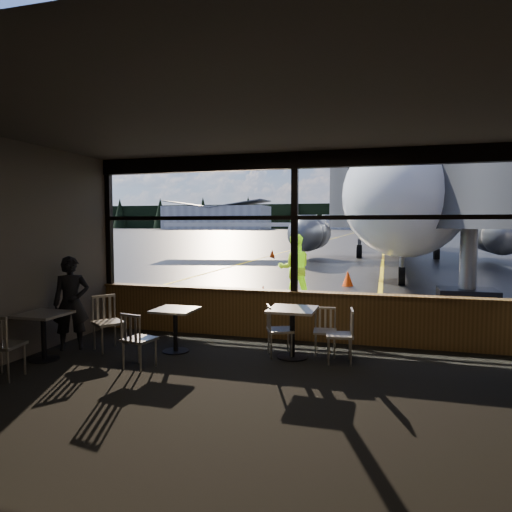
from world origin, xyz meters
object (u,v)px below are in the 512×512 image
at_px(chair_near_n, 325,332).
at_px(cone_extra, 263,294).
at_px(cone_nose, 348,278).
at_px(cafe_table_left, 44,337).
at_px(chair_mid_s, 140,340).
at_px(chair_near_e, 339,336).
at_px(ground_crew, 294,268).
at_px(passenger, 71,303).
at_px(cone_wing, 272,253).
at_px(jet_bridge, 459,211).
at_px(cafe_table_near, 292,333).
at_px(chair_near_w, 280,331).
at_px(chair_mid_w, 109,323).
at_px(chair_left_s, 4,346).
at_px(cafe_table_mid, 175,330).
at_px(airliner, 399,167).

xyz_separation_m(chair_near_n, cone_extra, (-2.35, 4.80, -0.16)).
bearing_deg(cone_nose, chair_near_n, -87.89).
relative_size(cafe_table_left, chair_mid_s, 0.88).
bearing_deg(chair_near_e, ground_crew, 10.03).
height_order(passenger, cone_wing, passenger).
distance_m(ground_crew, cone_wing, 17.44).
xyz_separation_m(jet_bridge, cafe_table_near, (-3.39, -6.68, -2.14)).
xyz_separation_m(cafe_table_near, chair_near_w, (-0.22, 0.05, 0.02)).
height_order(chair_near_e, ground_crew, ground_crew).
height_order(cafe_table_near, cone_wing, cafe_table_near).
bearing_deg(chair_near_w, passenger, -102.14).
bearing_deg(cone_wing, cone_nose, -65.38).
xyz_separation_m(chair_near_w, cone_wing, (-5.55, 22.01, -0.18)).
bearing_deg(chair_near_w, cone_extra, 176.52).
bearing_deg(ground_crew, chair_mid_s, 60.71).
height_order(cafe_table_left, cone_nose, cafe_table_left).
bearing_deg(chair_mid_w, chair_left_s, 16.29).
xyz_separation_m(chair_near_w, cone_extra, (-1.64, 5.05, -0.20)).
height_order(chair_near_n, cone_wing, chair_near_n).
bearing_deg(cafe_table_mid, passenger, -169.34).
height_order(chair_mid_s, chair_left_s, chair_left_s).
relative_size(chair_mid_s, passenger, 0.54).
distance_m(jet_bridge, chair_mid_s, 9.80).
height_order(airliner, cafe_table_left, airliner).
relative_size(cafe_table_near, ground_crew, 0.43).
bearing_deg(cone_extra, cone_wing, 102.99).
bearing_deg(cafe_table_left, chair_mid_s, 2.21).
relative_size(jet_bridge, chair_mid_s, 13.43).
xyz_separation_m(chair_mid_w, ground_crew, (2.13, 5.72, 0.47)).
bearing_deg(chair_near_w, jet_bridge, 129.93).
relative_size(cafe_table_near, cone_wing, 1.62).
distance_m(airliner, chair_mid_w, 23.86).
height_order(chair_mid_w, passenger, passenger).
bearing_deg(chair_left_s, cafe_table_near, 20.43).
relative_size(cafe_table_mid, chair_mid_s, 0.86).
relative_size(cafe_table_mid, passenger, 0.46).
distance_m(cafe_table_mid, chair_left_s, 2.56).
bearing_deg(cone_extra, chair_near_e, -63.02).
bearing_deg(cone_nose, chair_mid_w, -109.13).
bearing_deg(cafe_table_near, ground_crew, 100.73).
relative_size(chair_near_w, passenger, 0.53).
bearing_deg(airliner, cafe_table_mid, -99.81).
bearing_deg(airliner, passenger, -103.98).
relative_size(cafe_table_near, cafe_table_left, 1.07).
bearing_deg(chair_mid_w, passenger, -45.25).
bearing_deg(cone_extra, cafe_table_near, -69.96).
xyz_separation_m(chair_near_e, chair_left_s, (-4.46, -2.04, 0.04)).
xyz_separation_m(chair_left_s, cone_extra, (1.84, 7.19, -0.24)).
xyz_separation_m(ground_crew, cone_wing, (-4.77, 16.76, -0.70)).
xyz_separation_m(cafe_table_left, cone_wing, (-1.97, 23.27, -0.13)).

